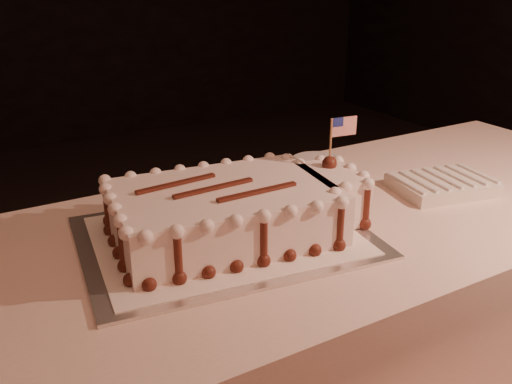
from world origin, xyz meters
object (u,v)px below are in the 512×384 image
sheet_cake (238,209)px  napkin_stack (442,185)px  banquet_table (259,365)px  side_plate (317,161)px  cake_board (225,237)px

sheet_cake → napkin_stack: 0.60m
banquet_table → side_plate: size_ratio=15.64×
banquet_table → napkin_stack: size_ratio=8.65×
cake_board → sheet_cake: (0.03, -0.00, 0.06)m
cake_board → napkin_stack: size_ratio=2.23×
napkin_stack → side_plate: 0.38m
banquet_table → side_plate: (0.39, 0.31, 0.38)m
cake_board → napkin_stack: 0.63m
side_plate → cake_board: bearing=-147.1°
banquet_table → sheet_cake: sheet_cake is taller
banquet_table → cake_board: (-0.09, 0.01, 0.38)m
side_plate → banquet_table: bearing=-141.1°
banquet_table → cake_board: bearing=175.9°
sheet_cake → side_plate: 0.54m
sheet_cake → side_plate: size_ratio=3.94×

